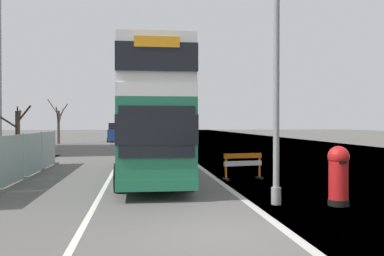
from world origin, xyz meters
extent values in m
cube|color=#565451|center=(0.00, 0.00, -0.05)|extent=(140.00, 280.00, 0.10)
cube|color=#B2AFA8|center=(1.60, 0.00, 0.00)|extent=(0.24, 196.00, 0.01)
cube|color=silver|center=(-2.90, 0.00, 0.00)|extent=(0.16, 168.00, 0.01)
cube|color=#1E6B47|center=(-1.13, 9.55, 1.76)|extent=(2.52, 11.45, 2.82)
cube|color=silver|center=(-1.13, 9.55, 3.37)|extent=(2.52, 11.45, 0.40)
cube|color=silver|center=(-1.13, 9.55, 4.35)|extent=(2.49, 11.34, 1.56)
cube|color=black|center=(-1.13, 9.55, 2.19)|extent=(2.54, 11.57, 0.90)
cube|color=black|center=(-1.13, 9.55, 4.35)|extent=(2.53, 11.51, 0.86)
cube|color=black|center=(-1.10, 3.81, 2.11)|extent=(2.26, 0.07, 1.55)
cube|color=orange|center=(-1.10, 3.81, 4.78)|extent=(1.35, 0.07, 0.32)
cube|color=#1E6B47|center=(-1.13, 9.55, 0.53)|extent=(2.54, 11.57, 0.36)
cylinder|color=black|center=(-2.34, 5.99, 0.50)|extent=(0.31, 1.00, 1.00)
cylinder|color=black|center=(0.11, 6.01, 0.50)|extent=(0.31, 1.00, 1.00)
cylinder|color=black|center=(-2.38, 12.68, 0.50)|extent=(0.31, 1.00, 1.00)
cylinder|color=black|center=(0.07, 12.70, 0.50)|extent=(0.31, 1.00, 1.00)
cylinder|color=gray|center=(2.34, 3.20, 4.25)|extent=(0.18, 0.18, 8.50)
cylinder|color=gray|center=(2.34, 3.20, 0.25)|extent=(0.29, 0.29, 0.50)
cylinder|color=black|center=(4.07, 2.83, 0.09)|extent=(0.60, 0.60, 0.18)
cylinder|color=red|center=(4.07, 2.83, 0.79)|extent=(0.55, 0.55, 1.23)
sphere|color=red|center=(4.07, 2.83, 1.41)|extent=(0.62, 0.62, 0.62)
cube|color=black|center=(4.07, 2.54, 1.27)|extent=(0.22, 0.03, 0.07)
cube|color=orange|center=(2.70, 8.82, 1.00)|extent=(1.71, 0.46, 0.20)
cube|color=white|center=(2.70, 8.82, 0.68)|extent=(1.71, 0.46, 0.20)
cube|color=orange|center=(1.93, 8.65, 0.50)|extent=(0.08, 0.08, 1.00)
cube|color=black|center=(1.93, 8.65, 0.04)|extent=(0.23, 0.46, 0.08)
cube|color=orange|center=(3.46, 8.99, 0.50)|extent=(0.08, 0.08, 1.00)
cube|color=black|center=(3.46, 8.99, 0.04)|extent=(0.23, 0.46, 0.08)
cube|color=#A8AAAD|center=(-6.48, 8.18, 0.98)|extent=(0.04, 3.26, 1.86)
cube|color=#A8AAAD|center=(-6.48, 11.58, 0.98)|extent=(0.04, 3.26, 1.86)
cube|color=#A8AAAD|center=(-6.48, 14.98, 0.98)|extent=(0.04, 3.26, 1.86)
cylinder|color=#939699|center=(-6.48, 9.88, 0.98)|extent=(0.06, 0.06, 1.96)
cube|color=gray|center=(-6.48, 9.88, 0.06)|extent=(0.44, 0.20, 0.12)
cylinder|color=#939699|center=(-6.48, 13.28, 0.98)|extent=(0.06, 0.06, 1.96)
cube|color=gray|center=(-6.48, 13.28, 0.06)|extent=(0.44, 0.20, 0.12)
cylinder|color=#939699|center=(-6.48, 16.68, 0.98)|extent=(0.06, 0.06, 1.96)
cube|color=gray|center=(-6.48, 16.68, 0.06)|extent=(0.44, 0.20, 0.12)
cube|color=black|center=(-1.00, 28.74, 0.77)|extent=(1.85, 3.86, 1.17)
cube|color=black|center=(-1.00, 28.74, 1.70)|extent=(1.71, 2.12, 0.69)
cylinder|color=black|center=(-0.07, 29.93, 0.30)|extent=(0.20, 0.60, 0.60)
cylinder|color=black|center=(-1.93, 29.93, 0.30)|extent=(0.20, 0.60, 0.60)
cylinder|color=black|center=(-0.07, 27.54, 0.30)|extent=(0.20, 0.60, 0.60)
cylinder|color=black|center=(-1.93, 27.54, 0.30)|extent=(0.20, 0.60, 0.60)
cube|color=navy|center=(-1.23, 38.35, 0.83)|extent=(1.82, 4.37, 1.29)
cube|color=black|center=(-1.23, 38.35, 1.81)|extent=(1.68, 2.40, 0.68)
cylinder|color=black|center=(-0.31, 39.71, 0.30)|extent=(0.20, 0.60, 0.60)
cylinder|color=black|center=(-2.14, 39.71, 0.30)|extent=(0.20, 0.60, 0.60)
cylinder|color=black|center=(-0.31, 37.00, 0.30)|extent=(0.20, 0.60, 0.60)
cylinder|color=black|center=(-2.14, 37.00, 0.30)|extent=(0.20, 0.60, 0.60)
cube|color=navy|center=(-4.58, 46.04, 0.87)|extent=(1.88, 4.14, 1.38)
cube|color=black|center=(-4.58, 46.04, 1.96)|extent=(1.73, 2.27, 0.80)
cylinder|color=black|center=(-3.64, 47.33, 0.30)|extent=(0.20, 0.60, 0.60)
cylinder|color=black|center=(-5.52, 47.33, 0.30)|extent=(0.20, 0.60, 0.60)
cylinder|color=black|center=(-3.64, 44.76, 0.30)|extent=(0.20, 0.60, 0.60)
cylinder|color=black|center=(-5.52, 44.76, 0.30)|extent=(0.20, 0.60, 0.60)
cylinder|color=#4C3D2D|center=(-10.81, 41.82, 1.88)|extent=(0.30, 0.30, 3.76)
cylinder|color=#4C3D2D|center=(-10.29, 41.72, 3.75)|extent=(1.15, 0.31, 1.64)
cylinder|color=#4C3D2D|center=(-10.66, 42.45, 3.15)|extent=(0.46, 1.41, 1.78)
cylinder|color=#4C3D2D|center=(-11.43, 41.97, 4.14)|extent=(1.33, 0.42, 1.87)
cylinder|color=#4C3D2D|center=(-10.83, 41.22, 3.16)|extent=(0.16, 1.31, 2.00)
cylinder|color=#4C3D2D|center=(-12.45, 31.33, 1.72)|extent=(0.41, 0.41, 3.44)
cylinder|color=#4C3D2D|center=(-11.85, 31.14, 3.18)|extent=(1.38, 0.57, 1.55)
cylinder|color=#4C3D2D|center=(-12.46, 31.80, 2.76)|extent=(0.21, 1.11, 1.56)
cylinder|color=#4C3D2D|center=(-13.14, 31.12, 2.41)|extent=(1.51, 0.59, 1.14)
cylinder|color=#4C3D2D|center=(-12.32, 30.82, 3.38)|extent=(0.40, 1.10, 0.86)
camera|label=1|loc=(-1.59, -9.12, 2.39)|focal=40.85mm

